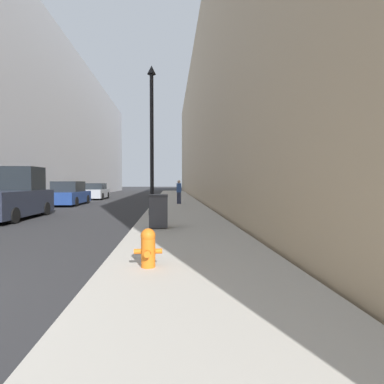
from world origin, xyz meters
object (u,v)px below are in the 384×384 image
(fire_hydrant, at_px, (148,247))
(parked_sedan_near, at_px, (69,194))
(lamppost, at_px, (152,135))
(parked_sedan_far, at_px, (95,192))
(pickup_truck, at_px, (11,198))
(pedestrian_on_sidewalk, at_px, (179,192))
(trash_bin, at_px, (159,211))

(fire_hydrant, relative_size, parked_sedan_near, 0.15)
(lamppost, relative_size, parked_sedan_far, 1.61)
(fire_hydrant, distance_m, parked_sedan_near, 17.83)
(parked_sedan_far, bearing_deg, fire_hydrant, -74.24)
(parked_sedan_near, relative_size, parked_sedan_far, 1.11)
(fire_hydrant, relative_size, pickup_truck, 0.14)
(fire_hydrant, height_order, pedestrian_on_sidewalk, pedestrian_on_sidewalk)
(pickup_truck, distance_m, parked_sedan_far, 15.16)
(trash_bin, distance_m, lamppost, 4.78)
(trash_bin, xyz_separation_m, pedestrian_on_sidewalk, (0.97, 10.63, 0.25))
(trash_bin, relative_size, pedestrian_on_sidewalk, 0.67)
(trash_bin, xyz_separation_m, lamppost, (-0.43, 3.70, 3.00))
(fire_hydrant, bearing_deg, pickup_truck, 127.84)
(parked_sedan_far, relative_size, pedestrian_on_sidewalk, 2.56)
(pickup_truck, xyz_separation_m, parked_sedan_far, (-0.05, 15.15, -0.24))
(pickup_truck, relative_size, pedestrian_on_sidewalk, 3.01)
(parked_sedan_far, xyz_separation_m, pedestrian_on_sidewalk, (7.67, -8.54, 0.25))
(lamppost, bearing_deg, fire_hydrant, -87.05)
(lamppost, distance_m, pickup_truck, 6.82)
(lamppost, bearing_deg, trash_bin, -83.36)
(trash_bin, relative_size, pickup_truck, 0.22)
(pickup_truck, relative_size, parked_sedan_far, 1.18)
(pickup_truck, bearing_deg, trash_bin, -31.13)
(fire_hydrant, relative_size, parked_sedan_far, 0.17)
(trash_bin, height_order, pedestrian_on_sidewalk, pedestrian_on_sidewalk)
(trash_bin, bearing_deg, parked_sedan_near, 119.59)
(parked_sedan_near, xyz_separation_m, parked_sedan_far, (0.09, 7.22, -0.06))
(fire_hydrant, xyz_separation_m, pedestrian_on_sidewalk, (0.98, 15.17, 0.45))
(pickup_truck, distance_m, pedestrian_on_sidewalk, 10.10)
(pickup_truck, bearing_deg, fire_hydrant, -52.16)
(trash_bin, xyz_separation_m, parked_sedan_near, (-6.79, 11.95, 0.06))
(lamppost, distance_m, parked_sedan_near, 10.82)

